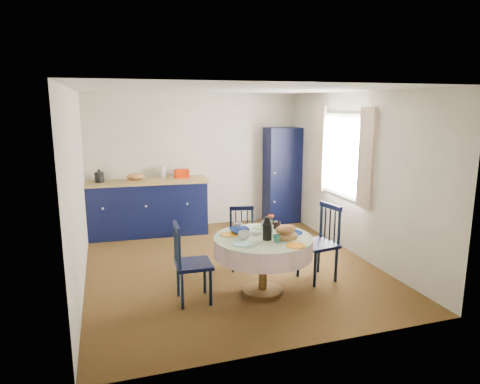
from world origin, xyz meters
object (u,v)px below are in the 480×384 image
object	(u,v)px
mug_c	(276,225)
cobalt_bowl	(239,231)
chair_right	(320,242)
mug_a	(244,235)
chair_left	(190,262)
chair_far	(243,238)
pantry_cabinet	(282,175)
dining_table	(264,246)
mug_b	(277,239)
mug_d	(238,226)
kitchen_counter	(146,207)

from	to	relation	value
mug_c	cobalt_bowl	distance (m)	0.50
chair_right	mug_a	xyz separation A→B (m)	(-1.14, -0.19, 0.26)
chair_left	chair_far	xyz separation A→B (m)	(0.93, 0.85, -0.05)
chair_left	chair_far	distance (m)	1.26
pantry_cabinet	chair_far	world-z (taller)	pantry_cabinet
dining_table	mug_a	bearing A→B (deg)	-177.79
chair_right	mug_c	size ratio (longest dim) A/B	7.75
chair_right	mug_c	xyz separation A→B (m)	(-0.61, 0.09, 0.26)
pantry_cabinet	chair_right	distance (m)	2.91
mug_b	pantry_cabinet	bearing A→B (deg)	65.76
chair_left	cobalt_bowl	bearing A→B (deg)	-71.67
pantry_cabinet	chair_right	xyz separation A→B (m)	(-0.65, -2.80, -0.41)
mug_b	mug_d	xyz separation A→B (m)	(-0.28, 0.61, 0.00)
dining_table	mug_d	xyz separation A→B (m)	(-0.21, 0.37, 0.17)
cobalt_bowl	kitchen_counter	bearing A→B (deg)	108.48
dining_table	chair_right	distance (m)	0.90
chair_left	mug_b	size ratio (longest dim) A/B	10.19
chair_right	chair_far	bearing A→B (deg)	-139.78
chair_far	cobalt_bowl	bearing A→B (deg)	-99.78
kitchen_counter	chair_left	bearing A→B (deg)	-81.86
dining_table	cobalt_bowl	xyz separation A→B (m)	(-0.24, 0.24, 0.15)
kitchen_counter	mug_a	xyz separation A→B (m)	(0.88, -2.96, 0.27)
dining_table	pantry_cabinet	bearing A→B (deg)	63.02
dining_table	chair_left	size ratio (longest dim) A/B	1.25
mug_d	cobalt_bowl	bearing A→B (deg)	-101.54
mug_b	mug_d	world-z (taller)	mug_d
dining_table	mug_c	distance (m)	0.42
chair_right	mug_b	distance (m)	0.95
mug_c	mug_a	bearing A→B (deg)	-151.79
chair_far	mug_c	bearing A→B (deg)	-56.50
mug_c	cobalt_bowl	xyz separation A→B (m)	(-0.50, -0.03, -0.02)
mug_c	cobalt_bowl	size ratio (longest dim) A/B	0.53
mug_c	pantry_cabinet	bearing A→B (deg)	65.21
chair_left	cobalt_bowl	xyz separation A→B (m)	(0.67, 0.20, 0.27)
kitchen_counter	mug_a	size ratio (longest dim) A/B	17.67
kitchen_counter	mug_d	xyz separation A→B (m)	(0.93, -2.58, 0.27)
mug_c	mug_d	distance (m)	0.49
mug_b	cobalt_bowl	world-z (taller)	mug_b
pantry_cabinet	cobalt_bowl	bearing A→B (deg)	-121.80
chair_left	mug_d	size ratio (longest dim) A/B	9.48
kitchen_counter	chair_far	size ratio (longest dim) A/B	2.59
mug_b	mug_c	world-z (taller)	mug_c
dining_table	mug_b	world-z (taller)	dining_table
dining_table	cobalt_bowl	distance (m)	0.37
chair_far	mug_c	xyz separation A→B (m)	(0.25, -0.62, 0.34)
dining_table	mug_c	size ratio (longest dim) A/B	9.16
kitchen_counter	dining_table	size ratio (longest dim) A/B	1.86
chair_left	mug_b	distance (m)	1.05
kitchen_counter	cobalt_bowl	distance (m)	2.86
chair_far	chair_left	bearing A→B (deg)	-125.83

